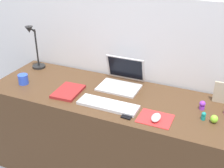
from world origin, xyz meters
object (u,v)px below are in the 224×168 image
(mouse, at_px, (156,118))
(coffee_mug, at_px, (23,79))
(toy_figurine_purple, at_px, (202,105))
(laptop, at_px, (122,79))
(notebook_pad, at_px, (68,91))
(toy_figurine_lime, at_px, (214,119))
(desk_lamp, at_px, (35,49))
(keyboard, at_px, (108,105))
(toy_figurine_teal, at_px, (204,116))
(cell_phone, at_px, (129,114))
(picture_frame, at_px, (223,93))

(mouse, xyz_separation_m, coffee_mug, (-1.07, 0.07, 0.02))
(toy_figurine_purple, bearing_deg, laptop, 170.09)
(toy_figurine_purple, bearing_deg, notebook_pad, -170.07)
(coffee_mug, xyz_separation_m, toy_figurine_lime, (1.39, 0.05, -0.01))
(desk_lamp, distance_m, toy_figurine_purple, 1.40)
(keyboard, distance_m, toy_figurine_teal, 0.61)
(mouse, bearing_deg, coffee_mug, 176.03)
(keyboard, relative_size, toy_figurine_lime, 8.00)
(toy_figurine_lime, height_order, toy_figurine_purple, toy_figurine_purple)
(desk_lamp, height_order, coffee_mug, desk_lamp)
(keyboard, relative_size, desk_lamp, 1.08)
(notebook_pad, relative_size, toy_figurine_teal, 4.49)
(toy_figurine_lime, bearing_deg, laptop, 161.40)
(toy_figurine_teal, bearing_deg, mouse, -154.31)
(keyboard, xyz_separation_m, coffee_mug, (-0.73, 0.04, 0.03))
(mouse, bearing_deg, cell_phone, -179.92)
(keyboard, bearing_deg, cell_phone, -11.64)
(laptop, bearing_deg, toy_figurine_teal, -19.77)
(toy_figurine_purple, bearing_deg, keyboard, -159.57)
(notebook_pad, bearing_deg, keyboard, -12.42)
(coffee_mug, bearing_deg, laptop, 21.95)
(laptop, distance_m, notebook_pad, 0.41)
(keyboard, height_order, toy_figurine_teal, toy_figurine_teal)
(keyboard, distance_m, coffee_mug, 0.73)
(mouse, height_order, toy_figurine_lime, toy_figurine_lime)
(coffee_mug, bearing_deg, mouse, -3.97)
(toy_figurine_lime, relative_size, toy_figurine_purple, 0.85)
(keyboard, xyz_separation_m, mouse, (0.34, -0.03, 0.01))
(laptop, bearing_deg, keyboard, -84.44)
(toy_figurine_purple, bearing_deg, cell_phone, -148.80)
(notebook_pad, height_order, toy_figurine_purple, toy_figurine_purple)
(picture_frame, bearing_deg, notebook_pad, -163.72)
(desk_lamp, distance_m, coffee_mug, 0.32)
(keyboard, bearing_deg, toy_figurine_purple, 20.43)
(laptop, distance_m, toy_figurine_purple, 0.62)
(keyboard, height_order, mouse, mouse)
(picture_frame, bearing_deg, keyboard, -152.69)
(coffee_mug, height_order, toy_figurine_purple, coffee_mug)
(toy_figurine_lime, bearing_deg, notebook_pad, -178.18)
(mouse, distance_m, cell_phone, 0.17)
(cell_phone, relative_size, toy_figurine_teal, 2.40)
(cell_phone, bearing_deg, picture_frame, 41.19)
(laptop, xyz_separation_m, picture_frame, (0.72, 0.03, 0.02))
(toy_figurine_teal, bearing_deg, toy_figurine_lime, -6.18)
(desk_lamp, distance_m, toy_figurine_lime, 1.50)
(coffee_mug, bearing_deg, keyboard, -3.15)
(picture_frame, relative_size, coffee_mug, 1.99)
(coffee_mug, relative_size, toy_figurine_lime, 1.47)
(mouse, height_order, picture_frame, picture_frame)
(picture_frame, height_order, toy_figurine_teal, picture_frame)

